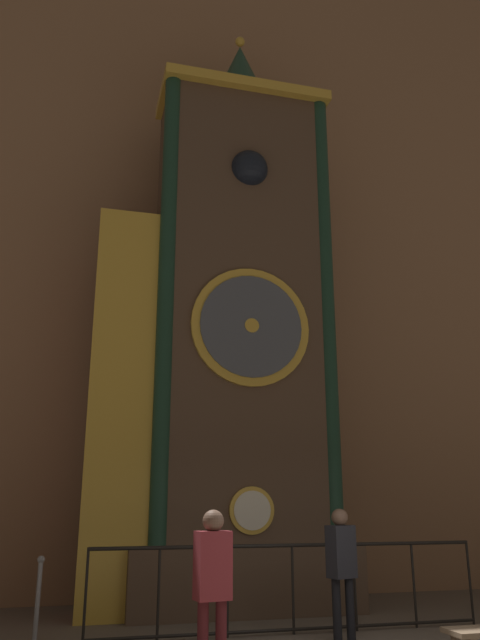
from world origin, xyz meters
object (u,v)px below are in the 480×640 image
at_px(clock_tower, 223,333).
at_px(visitor_near, 213,578).
at_px(stanchion_post, 36,619).
at_px(visitor_far, 341,561).

xyz_separation_m(clock_tower, visitor_near, (-1.03, -4.06, -3.62)).
bearing_deg(clock_tower, stanchion_post, -143.86).
bearing_deg(visitor_far, visitor_near, -163.40).
bearing_deg(visitor_far, clock_tower, 90.98).
height_order(visitor_far, stanchion_post, visitor_far).
bearing_deg(clock_tower, visitor_near, -104.26).
distance_m(clock_tower, stanchion_post, 5.44).
distance_m(visitor_far, stanchion_post, 3.80).
relative_size(clock_tower, stanchion_post, 10.45).
height_order(visitor_near, visitor_far, visitor_near).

